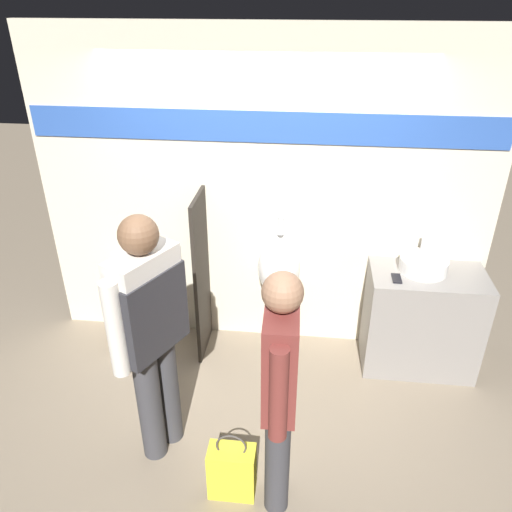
{
  "coord_description": "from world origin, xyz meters",
  "views": [
    {
      "loc": [
        0.39,
        -3.23,
        2.92
      ],
      "look_at": [
        0.0,
        0.17,
        1.05
      ],
      "focal_mm": 35.0,
      "sensor_mm": 36.0,
      "label": 1
    }
  ],
  "objects_px": {
    "urinal_near_counter": "(279,267)",
    "person_with_lanyard": "(280,387)",
    "sink_basin": "(423,264)",
    "toilet": "(131,320)",
    "person_in_vest": "(150,326)",
    "shopping_bag": "(232,471)",
    "cell_phone": "(397,278)"
  },
  "relations": [
    {
      "from": "urinal_near_counter",
      "to": "person_with_lanyard",
      "type": "bearing_deg",
      "value": -85.79
    },
    {
      "from": "sink_basin",
      "to": "toilet",
      "type": "distance_m",
      "value": 2.55
    },
    {
      "from": "urinal_near_counter",
      "to": "toilet",
      "type": "height_order",
      "value": "urinal_near_counter"
    },
    {
      "from": "urinal_near_counter",
      "to": "toilet",
      "type": "distance_m",
      "value": 1.41
    },
    {
      "from": "person_in_vest",
      "to": "shopping_bag",
      "type": "distance_m",
      "value": 1.06
    },
    {
      "from": "urinal_near_counter",
      "to": "shopping_bag",
      "type": "xyz_separation_m",
      "value": [
        -0.17,
        -1.56,
        -0.62
      ]
    },
    {
      "from": "urinal_near_counter",
      "to": "person_with_lanyard",
      "type": "relative_size",
      "value": 0.75
    },
    {
      "from": "cell_phone",
      "to": "person_with_lanyard",
      "type": "height_order",
      "value": "person_with_lanyard"
    },
    {
      "from": "cell_phone",
      "to": "toilet",
      "type": "distance_m",
      "value": 2.32
    },
    {
      "from": "cell_phone",
      "to": "urinal_near_counter",
      "type": "relative_size",
      "value": 0.11
    },
    {
      "from": "urinal_near_counter",
      "to": "cell_phone",
      "type": "bearing_deg",
      "value": -13.34
    },
    {
      "from": "urinal_near_counter",
      "to": "person_with_lanyard",
      "type": "xyz_separation_m",
      "value": [
        0.11,
        -1.54,
        0.11
      ]
    },
    {
      "from": "sink_basin",
      "to": "person_with_lanyard",
      "type": "relative_size",
      "value": 0.23
    },
    {
      "from": "person_with_lanyard",
      "to": "person_in_vest",
      "type": "bearing_deg",
      "value": 67.98
    },
    {
      "from": "person_in_vest",
      "to": "toilet",
      "type": "bearing_deg",
      "value": 55.23
    },
    {
      "from": "sink_basin",
      "to": "person_in_vest",
      "type": "height_order",
      "value": "person_in_vest"
    },
    {
      "from": "sink_basin",
      "to": "person_with_lanyard",
      "type": "distance_m",
      "value": 1.81
    },
    {
      "from": "sink_basin",
      "to": "person_in_vest",
      "type": "bearing_deg",
      "value": -148.34
    },
    {
      "from": "toilet",
      "to": "person_with_lanyard",
      "type": "distance_m",
      "value": 2.07
    },
    {
      "from": "person_in_vest",
      "to": "cell_phone",
      "type": "bearing_deg",
      "value": -32.22
    },
    {
      "from": "cell_phone",
      "to": "person_in_vest",
      "type": "relative_size",
      "value": 0.08
    },
    {
      "from": "toilet",
      "to": "person_in_vest",
      "type": "height_order",
      "value": "person_in_vest"
    },
    {
      "from": "person_in_vest",
      "to": "shopping_bag",
      "type": "xyz_separation_m",
      "value": [
        0.55,
        -0.33,
        -0.85
      ]
    },
    {
      "from": "cell_phone",
      "to": "person_with_lanyard",
      "type": "relative_size",
      "value": 0.08
    },
    {
      "from": "toilet",
      "to": "person_in_vest",
      "type": "relative_size",
      "value": 0.47
    },
    {
      "from": "sink_basin",
      "to": "urinal_near_counter",
      "type": "xyz_separation_m",
      "value": [
        -1.16,
        0.06,
        -0.14
      ]
    },
    {
      "from": "toilet",
      "to": "person_in_vest",
      "type": "distance_m",
      "value": 1.42
    },
    {
      "from": "toilet",
      "to": "cell_phone",
      "type": "bearing_deg",
      "value": -1.35
    },
    {
      "from": "sink_basin",
      "to": "toilet",
      "type": "relative_size",
      "value": 0.45
    },
    {
      "from": "sink_basin",
      "to": "person_with_lanyard",
      "type": "bearing_deg",
      "value": -125.33
    },
    {
      "from": "cell_phone",
      "to": "toilet",
      "type": "relative_size",
      "value": 0.17
    },
    {
      "from": "urinal_near_counter",
      "to": "person_with_lanyard",
      "type": "distance_m",
      "value": 1.54
    }
  ]
}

